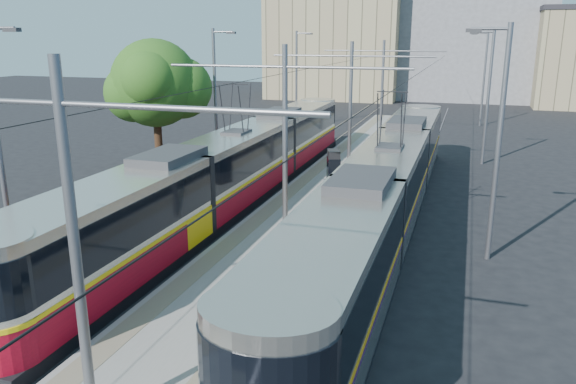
% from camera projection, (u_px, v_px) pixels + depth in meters
% --- Properties ---
extents(ground, '(160.00, 160.00, 0.00)m').
position_uv_depth(ground, '(190.00, 336.00, 14.66)').
color(ground, black).
rests_on(ground, ground).
extents(platform, '(4.00, 50.00, 0.30)m').
position_uv_depth(platform, '(337.00, 179.00, 30.21)').
color(platform, gray).
rests_on(platform, ground).
extents(tactile_strip_left, '(0.70, 50.00, 0.01)m').
position_uv_depth(tactile_strip_left, '(311.00, 174.00, 30.60)').
color(tactile_strip_left, gray).
rests_on(tactile_strip_left, platform).
extents(tactile_strip_right, '(0.70, 50.00, 0.01)m').
position_uv_depth(tactile_strip_right, '(364.00, 178.00, 29.74)').
color(tactile_strip_right, gray).
rests_on(tactile_strip_right, platform).
extents(rails, '(8.71, 70.00, 0.03)m').
position_uv_depth(rails, '(337.00, 181.00, 30.25)').
color(rails, gray).
rests_on(rails, ground).
extents(tram_left, '(2.43, 31.07, 5.50)m').
position_uv_depth(tram_left, '(237.00, 167.00, 26.11)').
color(tram_left, black).
rests_on(tram_left, ground).
extents(tram_right, '(2.43, 30.43, 5.50)m').
position_uv_depth(tram_right, '(388.00, 183.00, 22.59)').
color(tram_right, black).
rests_on(tram_right, ground).
extents(catenary, '(9.20, 70.00, 7.00)m').
position_uv_depth(catenary, '(326.00, 103.00, 26.43)').
color(catenary, slate).
rests_on(catenary, platform).
extents(street_lamps, '(15.18, 38.22, 8.00)m').
position_uv_depth(street_lamps, '(354.00, 96.00, 32.80)').
color(street_lamps, slate).
rests_on(street_lamps, ground).
extents(shelter, '(0.85, 1.07, 2.06)m').
position_uv_depth(shelter, '(333.00, 170.00, 26.82)').
color(shelter, black).
rests_on(shelter, platform).
extents(tree, '(5.15, 4.76, 7.48)m').
position_uv_depth(tree, '(162.00, 85.00, 30.05)').
color(tree, '#382314').
rests_on(tree, ground).
extents(building_left, '(16.32, 12.24, 15.21)m').
position_uv_depth(building_left, '(338.00, 36.00, 70.60)').
color(building_left, tan).
rests_on(building_left, ground).
extents(building_centre, '(18.36, 14.28, 15.67)m').
position_uv_depth(building_centre, '(471.00, 34.00, 69.49)').
color(building_centre, gray).
rests_on(building_centre, ground).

